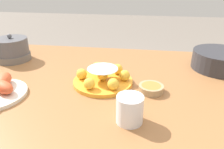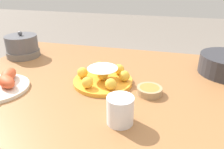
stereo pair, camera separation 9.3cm
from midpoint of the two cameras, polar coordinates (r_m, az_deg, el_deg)
dining_table at (r=0.99m, az=-0.43°, el=-6.76°), size 1.44×0.93×0.74m
cake_plate at (r=0.93m, az=-5.16°, el=-0.92°), size 0.25×0.25×0.08m
serving_bowl at (r=1.17m, az=24.38°, el=3.53°), size 0.26×0.26×0.09m
sauce_bowl at (r=0.88m, az=7.20°, el=-3.66°), size 0.10×0.10×0.03m
cup_near at (r=0.69m, az=0.77°, el=-9.20°), size 0.09×0.09×0.09m
warming_pot at (r=1.32m, az=-26.54°, el=5.83°), size 0.18×0.18×0.14m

